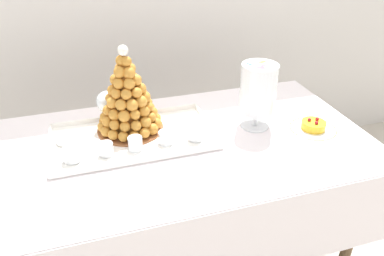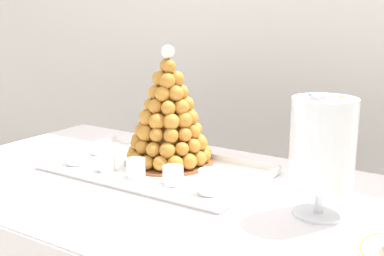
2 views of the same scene
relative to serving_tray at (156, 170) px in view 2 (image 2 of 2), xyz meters
The scene contains 11 objects.
buffet_table 0.20m from the serving_tray, 27.51° to the right, with size 1.50×0.79×0.74m.
serving_tray is the anchor object (origin of this frame).
croquembouche 0.15m from the serving_tray, 89.55° to the left, with size 0.26×0.26×0.34m.
dessert_cup_left 0.24m from the serving_tray, 158.97° to the right, with size 0.06×0.06×0.05m.
dessert_cup_mid_left 0.14m from the serving_tray, 141.73° to the right, with size 0.05×0.05×0.05m.
dessert_cup_centre 0.09m from the serving_tray, 93.11° to the right, with size 0.05×0.05×0.05m.
dessert_cup_mid_right 0.14m from the serving_tray, 34.33° to the right, with size 0.05×0.05×0.05m.
dessert_cup_right 0.24m from the serving_tray, 20.08° to the right, with size 0.06×0.06×0.06m.
creme_brulee_ramekin 0.24m from the serving_tray, 168.44° to the left, with size 0.09×0.09×0.02m.
macaron_goblet 0.51m from the serving_tray, ahead, with size 0.14×0.14×0.28m.
wine_glass 0.17m from the serving_tray, 125.70° to the left, with size 0.08×0.08×0.16m.
Camera 2 is at (0.67, -0.99, 1.19)m, focal length 46.47 mm.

